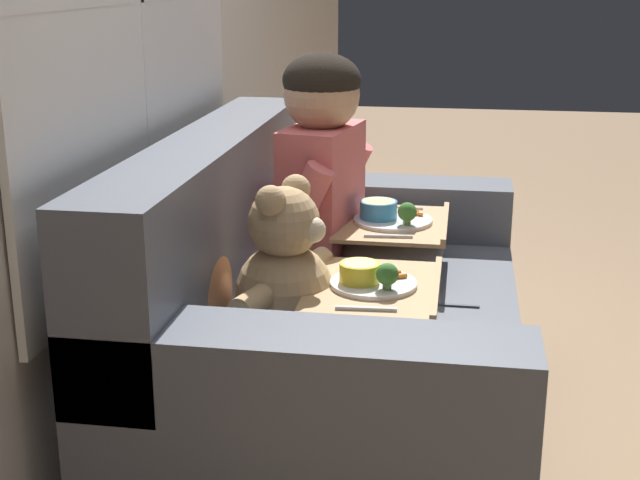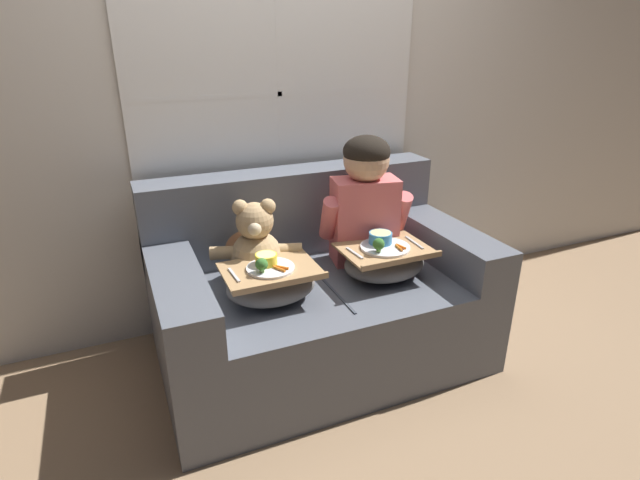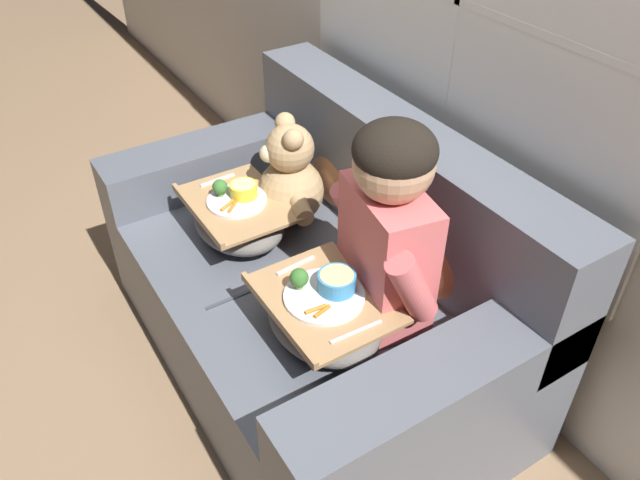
{
  "view_description": "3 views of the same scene",
  "coord_description": "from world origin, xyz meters",
  "px_view_note": "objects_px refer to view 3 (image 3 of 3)",
  "views": [
    {
      "loc": [
        -2.39,
        -0.32,
        1.39
      ],
      "look_at": [
        0.09,
        0.08,
        0.63
      ],
      "focal_mm": 50.0,
      "sensor_mm": 36.0,
      "label": 1
    },
    {
      "loc": [
        -0.89,
        -2.07,
        1.63
      ],
      "look_at": [
        0.02,
        0.06,
        0.66
      ],
      "focal_mm": 28.0,
      "sensor_mm": 36.0,
      "label": 2
    },
    {
      "loc": [
        1.45,
        -0.85,
        1.92
      ],
      "look_at": [
        0.06,
        0.02,
        0.64
      ],
      "focal_mm": 35.0,
      "sensor_mm": 36.0,
      "label": 3
    }
  ],
  "objects_px": {
    "couch": "(322,290)",
    "throw_pillow_behind_child": "(436,247)",
    "throw_pillow_behind_teddy": "(337,166)",
    "child_figure": "(389,216)",
    "teddy_bear": "(289,179)",
    "lap_tray_child": "(324,314)",
    "lap_tray_teddy": "(238,218)"
  },
  "relations": [
    {
      "from": "throw_pillow_behind_child",
      "to": "lap_tray_child",
      "type": "relative_size",
      "value": 0.84
    },
    {
      "from": "couch",
      "to": "teddy_bear",
      "type": "relative_size",
      "value": 3.63
    },
    {
      "from": "couch",
      "to": "child_figure",
      "type": "height_order",
      "value": "child_figure"
    },
    {
      "from": "throw_pillow_behind_teddy",
      "to": "teddy_bear",
      "type": "relative_size",
      "value": 0.74
    },
    {
      "from": "lap_tray_child",
      "to": "lap_tray_teddy",
      "type": "xyz_separation_m",
      "value": [
        -0.6,
        -0.0,
        -0.0
      ]
    },
    {
      "from": "couch",
      "to": "lap_tray_teddy",
      "type": "distance_m",
      "value": 0.41
    },
    {
      "from": "throw_pillow_behind_teddy",
      "to": "lap_tray_child",
      "type": "xyz_separation_m",
      "value": [
        0.59,
        -0.43,
        -0.08
      ]
    },
    {
      "from": "couch",
      "to": "lap_tray_child",
      "type": "bearing_deg",
      "value": -31.15
    },
    {
      "from": "throw_pillow_behind_teddy",
      "to": "lap_tray_teddy",
      "type": "bearing_deg",
      "value": -90.09
    },
    {
      "from": "child_figure",
      "to": "teddy_bear",
      "type": "distance_m",
      "value": 0.63
    },
    {
      "from": "couch",
      "to": "throw_pillow_behind_child",
      "type": "bearing_deg",
      "value": 40.42
    },
    {
      "from": "couch",
      "to": "throw_pillow_behind_child",
      "type": "distance_m",
      "value": 0.49
    },
    {
      "from": "throw_pillow_behind_teddy",
      "to": "child_figure",
      "type": "relative_size",
      "value": 0.49
    },
    {
      "from": "throw_pillow_behind_teddy",
      "to": "child_figure",
      "type": "xyz_separation_m",
      "value": [
        0.59,
        -0.21,
        0.2
      ]
    },
    {
      "from": "throw_pillow_behind_child",
      "to": "teddy_bear",
      "type": "relative_size",
      "value": 0.82
    },
    {
      "from": "teddy_bear",
      "to": "lap_tray_child",
      "type": "bearing_deg",
      "value": -20.3
    },
    {
      "from": "throw_pillow_behind_child",
      "to": "throw_pillow_behind_teddy",
      "type": "distance_m",
      "value": 0.6
    },
    {
      "from": "couch",
      "to": "throw_pillow_behind_child",
      "type": "xyz_separation_m",
      "value": [
        0.3,
        0.25,
        0.3
      ]
    },
    {
      "from": "throw_pillow_behind_child",
      "to": "throw_pillow_behind_teddy",
      "type": "relative_size",
      "value": 1.1
    },
    {
      "from": "throw_pillow_behind_child",
      "to": "lap_tray_child",
      "type": "distance_m",
      "value": 0.44
    },
    {
      "from": "throw_pillow_behind_child",
      "to": "lap_tray_child",
      "type": "height_order",
      "value": "throw_pillow_behind_child"
    },
    {
      "from": "teddy_bear",
      "to": "lap_tray_child",
      "type": "height_order",
      "value": "teddy_bear"
    },
    {
      "from": "throw_pillow_behind_child",
      "to": "teddy_bear",
      "type": "bearing_deg",
      "value": -160.41
    },
    {
      "from": "lap_tray_teddy",
      "to": "throw_pillow_behind_child",
      "type": "bearing_deg",
      "value": 36.04
    },
    {
      "from": "child_figure",
      "to": "teddy_bear",
      "type": "bearing_deg",
      "value": -179.58
    },
    {
      "from": "throw_pillow_behind_child",
      "to": "lap_tray_teddy",
      "type": "xyz_separation_m",
      "value": [
        -0.6,
        -0.43,
        -0.08
      ]
    },
    {
      "from": "couch",
      "to": "throw_pillow_behind_teddy",
      "type": "distance_m",
      "value": 0.49
    },
    {
      "from": "child_figure",
      "to": "lap_tray_teddy",
      "type": "height_order",
      "value": "child_figure"
    },
    {
      "from": "lap_tray_teddy",
      "to": "couch",
      "type": "bearing_deg",
      "value": 31.13
    },
    {
      "from": "child_figure",
      "to": "teddy_bear",
      "type": "xyz_separation_m",
      "value": [
        -0.6,
        -0.0,
        -0.19
      ]
    },
    {
      "from": "lap_tray_child",
      "to": "throw_pillow_behind_teddy",
      "type": "bearing_deg",
      "value": 143.94
    },
    {
      "from": "lap_tray_child",
      "to": "lap_tray_teddy",
      "type": "height_order",
      "value": "lap_tray_child"
    }
  ]
}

